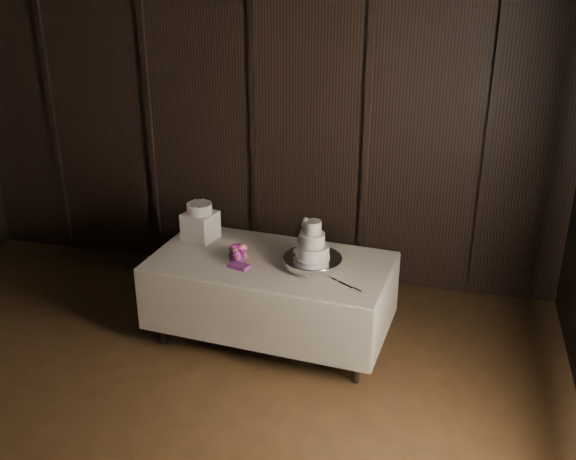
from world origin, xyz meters
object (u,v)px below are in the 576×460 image
at_px(display_table, 271,296).
at_px(cake_stand, 312,262).
at_px(box_pedestal, 201,226).
at_px(wedding_cake, 310,244).
at_px(bouquet, 237,254).
at_px(small_cake, 200,208).

relative_size(display_table, cake_stand, 4.29).
xyz_separation_m(display_table, box_pedestal, (-0.72, 0.27, 0.47)).
height_order(display_table, box_pedestal, box_pedestal).
relative_size(display_table, wedding_cake, 6.51).
height_order(bouquet, box_pedestal, box_pedestal).
height_order(bouquet, small_cake, small_cake).
bearing_deg(cake_stand, bouquet, -177.31).
distance_m(cake_stand, bouquet, 0.63).
bearing_deg(wedding_cake, box_pedestal, 176.68).
bearing_deg(display_table, box_pedestal, 164.64).
distance_m(cake_stand, wedding_cake, 0.17).
bearing_deg(small_cake, box_pedestal, 0.00).
bearing_deg(small_cake, display_table, -20.52).
xyz_separation_m(bouquet, box_pedestal, (-0.45, 0.35, 0.07)).
bearing_deg(box_pedestal, wedding_cake, -17.26).
relative_size(cake_stand, small_cake, 2.19).
relative_size(bouquet, box_pedestal, 1.45).
relative_size(display_table, small_cake, 9.39).
xyz_separation_m(cake_stand, wedding_cake, (-0.02, -0.01, 0.17)).
distance_m(cake_stand, box_pedestal, 1.13).
height_order(wedding_cake, box_pedestal, wedding_cake).
bearing_deg(cake_stand, display_table, 172.56).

